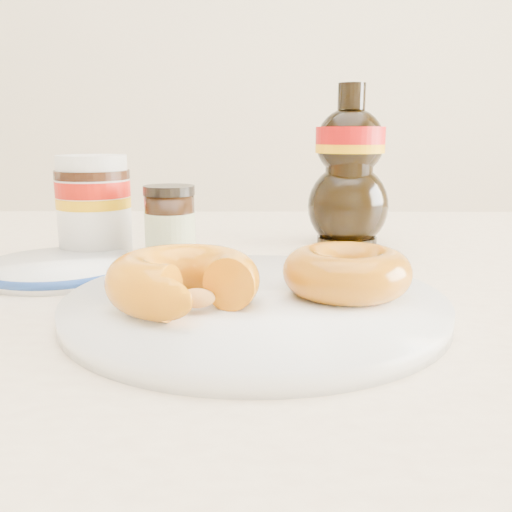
{
  "coord_description": "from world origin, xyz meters",
  "views": [
    {
      "loc": [
        0.04,
        -0.45,
        0.89
      ],
      "look_at": [
        0.03,
        0.02,
        0.79
      ],
      "focal_mm": 40.0,
      "sensor_mm": 36.0,
      "label": 1
    }
  ],
  "objects_px": {
    "plate": "(255,304)",
    "syrup_bottle": "(349,165)",
    "blue_rim_saucer": "(61,268)",
    "nutella_jar": "(94,203)",
    "dining_table": "(224,352)",
    "donut_bitten": "(183,280)",
    "dark_jar": "(170,227)",
    "donut_whole": "(347,272)"
  },
  "relations": [
    {
      "from": "donut_bitten",
      "to": "dark_jar",
      "type": "bearing_deg",
      "value": 119.46
    },
    {
      "from": "dining_table",
      "to": "dark_jar",
      "type": "bearing_deg",
      "value": 151.08
    },
    {
      "from": "syrup_bottle",
      "to": "dark_jar",
      "type": "distance_m",
      "value": 0.25
    },
    {
      "from": "plate",
      "to": "blue_rim_saucer",
      "type": "relative_size",
      "value": 1.98
    },
    {
      "from": "nutella_jar",
      "to": "syrup_bottle",
      "type": "xyz_separation_m",
      "value": [
        0.29,
        0.09,
        0.04
      ]
    },
    {
      "from": "dining_table",
      "to": "nutella_jar",
      "type": "xyz_separation_m",
      "value": [
        -0.15,
        0.07,
        0.14
      ]
    },
    {
      "from": "syrup_bottle",
      "to": "blue_rim_saucer",
      "type": "bearing_deg",
      "value": -150.47
    },
    {
      "from": "plate",
      "to": "nutella_jar",
      "type": "xyz_separation_m",
      "value": [
        -0.18,
        0.2,
        0.05
      ]
    },
    {
      "from": "plate",
      "to": "donut_whole",
      "type": "bearing_deg",
      "value": 5.02
    },
    {
      "from": "dining_table",
      "to": "plate",
      "type": "xyz_separation_m",
      "value": [
        0.03,
        -0.13,
        0.09
      ]
    },
    {
      "from": "donut_bitten",
      "to": "syrup_bottle",
      "type": "distance_m",
      "value": 0.36
    },
    {
      "from": "donut_whole",
      "to": "blue_rim_saucer",
      "type": "height_order",
      "value": "donut_whole"
    },
    {
      "from": "plate",
      "to": "syrup_bottle",
      "type": "bearing_deg",
      "value": 68.75
    },
    {
      "from": "donut_bitten",
      "to": "donut_whole",
      "type": "height_order",
      "value": "donut_bitten"
    },
    {
      "from": "nutella_jar",
      "to": "blue_rim_saucer",
      "type": "bearing_deg",
      "value": -98.31
    },
    {
      "from": "syrup_bottle",
      "to": "dark_jar",
      "type": "xyz_separation_m",
      "value": [
        -0.2,
        -0.13,
        -0.06
      ]
    },
    {
      "from": "donut_bitten",
      "to": "syrup_bottle",
      "type": "height_order",
      "value": "syrup_bottle"
    },
    {
      "from": "syrup_bottle",
      "to": "dark_jar",
      "type": "bearing_deg",
      "value": -147.37
    },
    {
      "from": "donut_bitten",
      "to": "blue_rim_saucer",
      "type": "bearing_deg",
      "value": 152.28
    },
    {
      "from": "donut_whole",
      "to": "syrup_bottle",
      "type": "relative_size",
      "value": 0.51
    },
    {
      "from": "dining_table",
      "to": "donut_whole",
      "type": "relative_size",
      "value": 13.97
    },
    {
      "from": "blue_rim_saucer",
      "to": "nutella_jar",
      "type": "bearing_deg",
      "value": 81.69
    },
    {
      "from": "donut_bitten",
      "to": "donut_whole",
      "type": "bearing_deg",
      "value": 32.59
    },
    {
      "from": "donut_bitten",
      "to": "dining_table",
      "type": "bearing_deg",
      "value": 100.99
    },
    {
      "from": "plate",
      "to": "nutella_jar",
      "type": "height_order",
      "value": "nutella_jar"
    },
    {
      "from": "syrup_bottle",
      "to": "blue_rim_saucer",
      "type": "relative_size",
      "value": 1.32
    },
    {
      "from": "dark_jar",
      "to": "donut_whole",
      "type": "bearing_deg",
      "value": -43.23
    },
    {
      "from": "nutella_jar",
      "to": "donut_bitten",
      "type": "bearing_deg",
      "value": -60.1
    },
    {
      "from": "blue_rim_saucer",
      "to": "syrup_bottle",
      "type": "bearing_deg",
      "value": 29.53
    },
    {
      "from": "donut_bitten",
      "to": "nutella_jar",
      "type": "bearing_deg",
      "value": 137.42
    },
    {
      "from": "plate",
      "to": "blue_rim_saucer",
      "type": "xyz_separation_m",
      "value": [
        -0.19,
        0.12,
        0.0
      ]
    },
    {
      "from": "nutella_jar",
      "to": "dark_jar",
      "type": "xyz_separation_m",
      "value": [
        0.09,
        -0.04,
        -0.02
      ]
    },
    {
      "from": "donut_whole",
      "to": "nutella_jar",
      "type": "relative_size",
      "value": 0.88
    },
    {
      "from": "dining_table",
      "to": "donut_whole",
      "type": "xyz_separation_m",
      "value": [
        0.11,
        -0.12,
        0.12
      ]
    },
    {
      "from": "donut_whole",
      "to": "syrup_bottle",
      "type": "distance_m",
      "value": 0.29
    },
    {
      "from": "dining_table",
      "to": "dark_jar",
      "type": "xyz_separation_m",
      "value": [
        -0.06,
        0.03,
        0.12
      ]
    },
    {
      "from": "plate",
      "to": "syrup_bottle",
      "type": "xyz_separation_m",
      "value": [
        0.11,
        0.29,
        0.09
      ]
    },
    {
      "from": "plate",
      "to": "donut_whole",
      "type": "relative_size",
      "value": 2.93
    },
    {
      "from": "nutella_jar",
      "to": "dark_jar",
      "type": "distance_m",
      "value": 0.1
    },
    {
      "from": "dining_table",
      "to": "donut_bitten",
      "type": "height_order",
      "value": "donut_bitten"
    },
    {
      "from": "donut_bitten",
      "to": "syrup_bottle",
      "type": "relative_size",
      "value": 0.57
    },
    {
      "from": "nutella_jar",
      "to": "dark_jar",
      "type": "height_order",
      "value": "nutella_jar"
    }
  ]
}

